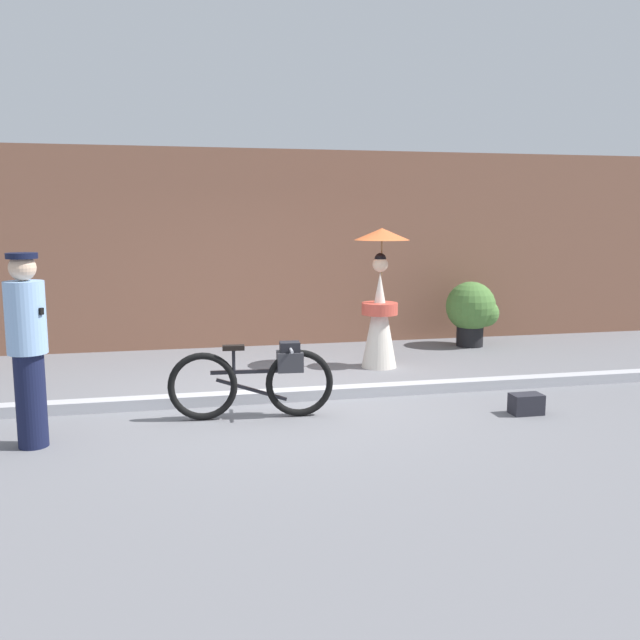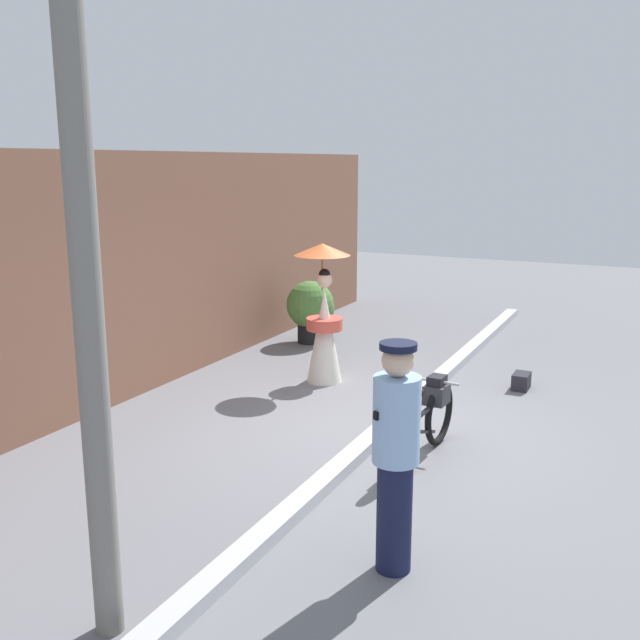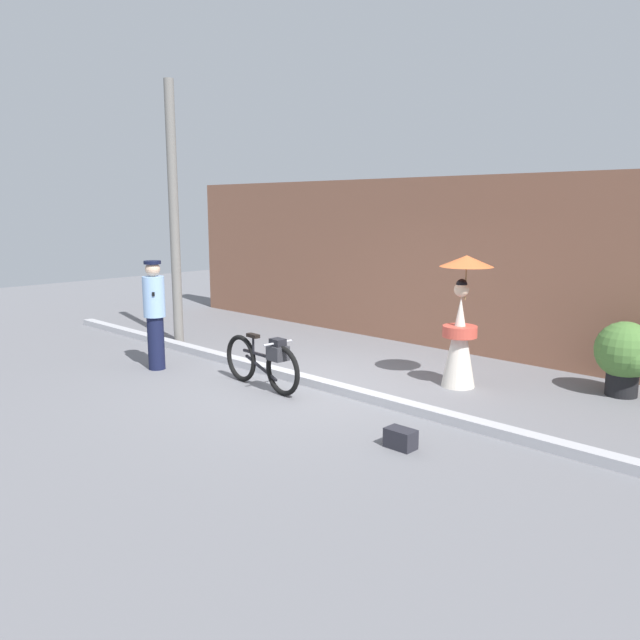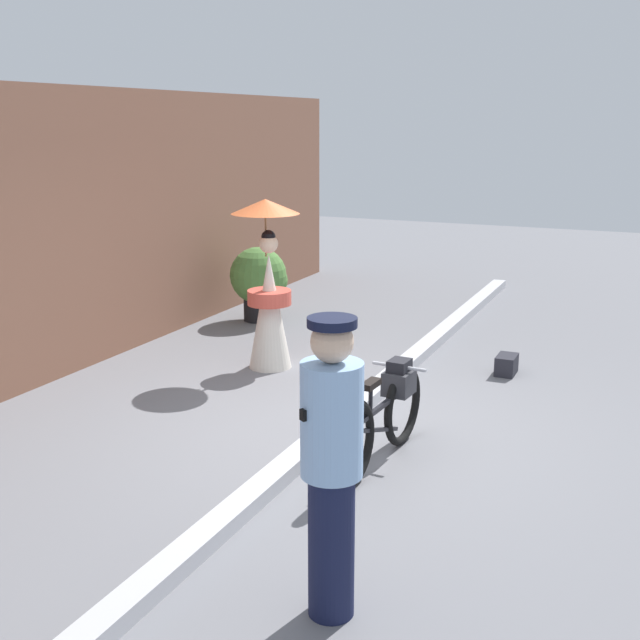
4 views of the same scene
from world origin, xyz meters
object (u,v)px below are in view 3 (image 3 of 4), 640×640
Objects in this scene: backpack_on_pavement at (400,438)px; utility_pole at (174,215)px; potted_plant_by_door at (626,355)px; bicycle_near_officer at (264,361)px; person_officer at (155,312)px; person_with_parasol at (461,323)px.

utility_pole reaches higher than backpack_on_pavement.
bicycle_near_officer is at bearing -140.13° from potted_plant_by_door.
bicycle_near_officer is 4.95m from potted_plant_by_door.
bicycle_near_officer is 2.19m from person_officer.
bicycle_near_officer is at bearing -133.17° from person_with_parasol.
bicycle_near_officer is 2.79m from backpack_on_pavement.
potted_plant_by_door reaches higher than backpack_on_pavement.
person_officer is 0.36× the size of utility_pole.
person_officer is 2.50m from utility_pole.
backpack_on_pavement is at bearing -106.25° from potted_plant_by_door.
person_officer is 6.91m from potted_plant_by_door.
person_officer is at bearing -167.94° from bicycle_near_officer.
bicycle_near_officer reaches higher than backpack_on_pavement.
utility_pole is (-7.35, -2.23, 1.82)m from potted_plant_by_door.
person_officer is 4.71m from person_with_parasol.
potted_plant_by_door is (5.88, 3.62, -0.35)m from person_officer.
bicycle_near_officer is at bearing 170.35° from backpack_on_pavement.
bicycle_near_officer is at bearing -14.93° from utility_pole.
backpack_on_pavement is (4.82, -0.02, -0.81)m from person_officer.
person_officer is at bearing -43.48° from utility_pole.
utility_pole reaches higher than person_with_parasol.
utility_pole reaches higher than bicycle_near_officer.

